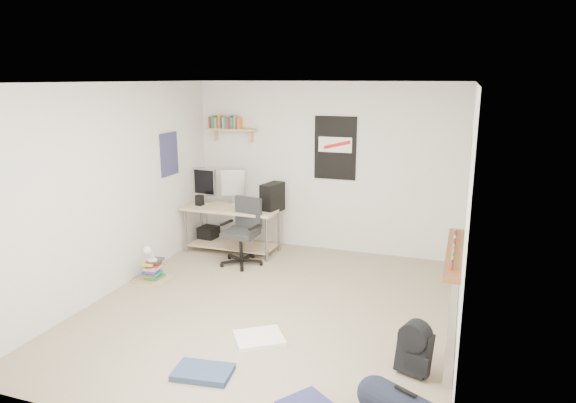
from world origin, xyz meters
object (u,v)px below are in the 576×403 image
(backpack, at_px, (414,352))
(book_stack, at_px, (153,269))
(desk, at_px, (232,228))
(office_chair, at_px, (241,230))

(backpack, distance_m, book_stack, 3.58)
(desk, height_order, backpack, desk)
(office_chair, distance_m, backpack, 3.26)
(desk, height_order, book_stack, desk)
(book_stack, bearing_deg, office_chair, 46.92)
(backpack, bearing_deg, book_stack, -178.87)
(desk, bearing_deg, book_stack, -134.44)
(office_chair, relative_size, backpack, 2.52)
(office_chair, height_order, backpack, office_chair)
(backpack, relative_size, book_stack, 0.95)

